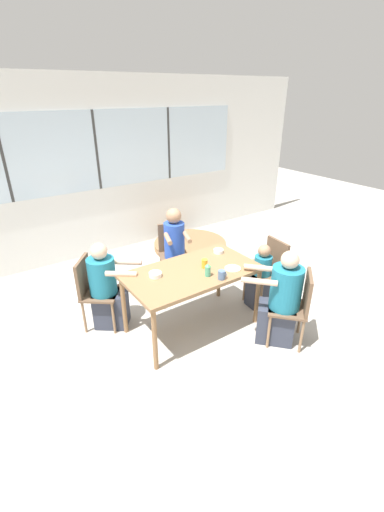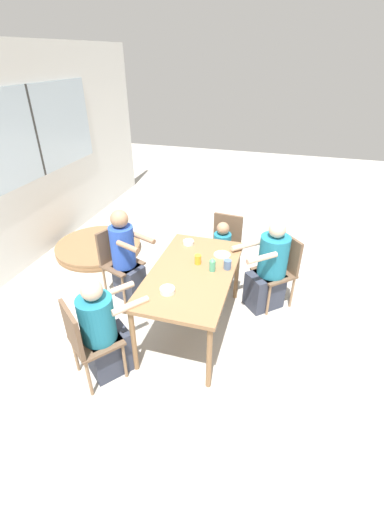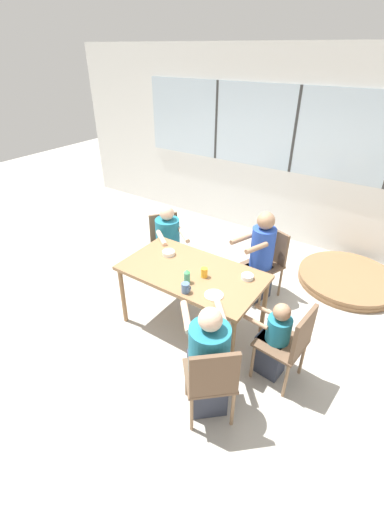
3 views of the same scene
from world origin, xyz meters
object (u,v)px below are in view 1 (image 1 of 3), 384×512
Objects in this scene: chair_for_man_blue_shirt at (92,287)px; bowl_cereal at (155,274)px; person_woman_green_shirt at (281,303)px; sippy_cup at (208,270)px; chair_for_woman_green_shirt at (297,303)px; coffee_mug at (222,275)px; bowl_white_shallow at (218,251)px; folded_table_stack at (190,245)px; chair_for_man_teal_shirt at (173,249)px; person_man_blue_shirt at (107,290)px; person_man_teal_shirt at (175,252)px; chair_for_toddler at (271,267)px; person_toddler at (260,278)px; juice_glass at (205,263)px.

chair_for_man_blue_shirt is 6.30× the size of bowl_cereal.
person_woman_green_shirt is 7.41× the size of sippy_cup.
person_woman_green_shirt reaches higher than chair_for_woman_green_shirt.
bowl_white_shallow is at bearing 54.33° from coffee_mug.
folded_table_stack is at bearing 63.40° from coffee_mug.
chair_for_man_teal_shirt is at bearing -136.68° from folded_table_stack.
person_man_blue_shirt is (-1.19, -0.47, -0.04)m from chair_for_man_teal_shirt.
bowl_white_shallow is (-0.13, 0.93, 0.29)m from person_woman_green_shirt.
bowl_cereal reaches higher than bowl_white_shallow.
person_woman_green_shirt is 1.68m from person_man_teal_shirt.
sippy_cup is (-0.08, 0.14, 0.03)m from coffee_mug.
chair_for_toddler is 1.06m from coffee_mug.
bowl_white_shallow is (-0.45, 0.30, 0.39)m from person_toddler.
folded_table_stack is (1.18, 2.06, -0.77)m from sippy_cup.
chair_for_man_blue_shirt is at bearing 137.66° from sippy_cup.
chair_for_man_teal_shirt is at bearing 49.93° from bowl_cereal.
sippy_cup is at bearing 96.75° from person_man_teal_shirt.
juice_glass is (-0.61, 0.84, 0.29)m from chair_for_woman_green_shirt.
person_man_teal_shirt is (1.26, 0.22, 0.02)m from chair_for_man_blue_shirt.
juice_glass is (-0.99, 0.10, 0.29)m from chair_for_toddler.
sippy_cup is at bearing 95.92° from chair_for_man_teal_shirt.
juice_glass is (-0.19, -0.94, 0.28)m from person_man_teal_shirt.
chair_for_woman_green_shirt is at bearing -40.37° from coffee_mug.
coffee_mug is at bearing 101.85° from person_man_teal_shirt.
chair_for_man_blue_shirt is at bearing 36.59° from chair_for_man_teal_shirt.
person_man_blue_shirt is 1.40m from bowl_white_shallow.
person_man_teal_shirt is (1.13, 0.32, 0.06)m from person_man_blue_shirt.
person_woman_green_shirt is 0.95× the size of person_man_teal_shirt.
juice_glass is at bearing 99.28° from person_man_teal_shirt.
coffee_mug is at bearing -125.67° from bowl_white_shallow.
chair_for_toddler reaches higher than bowl_cereal.
person_toddler is at bearing 136.96° from chair_for_man_teal_shirt.
chair_for_toddler is 0.78× the size of person_woman_green_shirt.
sippy_cup reaches higher than chair_for_toddler.
chair_for_toddler is 8.64× the size of juice_glass.
bowl_cereal is at bearing 70.83° from chair_for_man_teal_shirt.
juice_glass is at bearing 63.30° from sippy_cup.
bowl_cereal is (-0.81, -0.96, 0.27)m from chair_for_man_teal_shirt.
juice_glass is 0.43m from bowl_white_shallow.
chair_for_man_teal_shirt is 1.02× the size of person_toddler.
person_man_teal_shirt is at bearing 103.86° from bowl_white_shallow.
bowl_cereal is (-0.55, 0.13, -0.03)m from juice_glass.
bowl_white_shallow is 1.96m from folded_table_stack.
juice_glass is 0.08× the size of folded_table_stack.
bowl_cereal is (-1.17, 0.97, 0.27)m from chair_for_woman_green_shirt.
sippy_cup is (-0.70, 0.66, 0.32)m from chair_for_woman_green_shirt.
chair_for_man_blue_shirt is 1.37m from chair_for_man_teal_shirt.
person_woman_green_shirt is 0.86× the size of folded_table_stack.
juice_glass is at bearing 90.04° from chair_for_toddler.
person_man_blue_shirt reaches higher than chair_for_man_blue_shirt.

